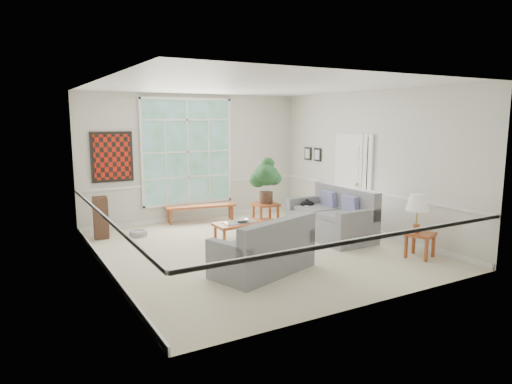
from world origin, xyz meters
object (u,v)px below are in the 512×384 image
at_px(end_table, 265,214).
at_px(side_table, 420,245).
at_px(loveseat_front, 263,245).
at_px(coffee_table, 240,232).
at_px(loveseat_right, 330,213).

relative_size(end_table, side_table, 1.17).
bearing_deg(side_table, loveseat_front, 165.73).
distance_m(loveseat_front, end_table, 3.18).
relative_size(coffee_table, end_table, 1.94).
height_order(loveseat_right, coffee_table, loveseat_right).
height_order(coffee_table, side_table, side_table).
xyz_separation_m(coffee_table, side_table, (2.26, -2.53, 0.04)).
bearing_deg(end_table, coffee_table, -141.72).
bearing_deg(loveseat_right, coffee_table, 160.79).
relative_size(loveseat_front, end_table, 3.16).
height_order(loveseat_front, coffee_table, loveseat_front).
distance_m(coffee_table, end_table, 1.43).
xyz_separation_m(loveseat_right, loveseat_front, (-2.30, -1.17, -0.06)).
xyz_separation_m(loveseat_right, coffee_table, (-1.76, 0.65, -0.32)).
bearing_deg(coffee_table, side_table, -47.76).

